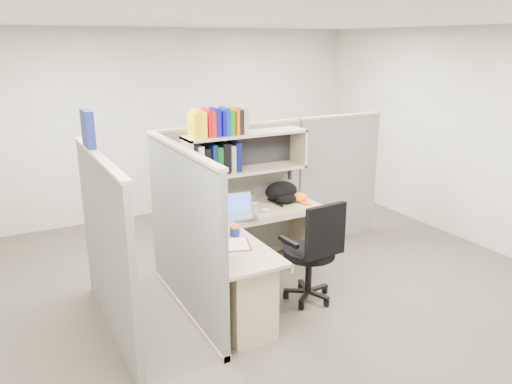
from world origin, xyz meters
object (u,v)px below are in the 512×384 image
desk (246,272)px  snack_canister (235,231)px  task_chair (312,267)px  backpack (284,192)px  laptop (240,206)px

desk → snack_canister: 0.40m
desk → task_chair: size_ratio=1.63×
backpack → task_chair: 1.12m
backpack → task_chair: bearing=-91.3°
desk → task_chair: (0.67, -0.10, -0.06)m
backpack → snack_canister: bearing=-130.9°
laptop → backpack: laptop is taller
laptop → snack_canister: 0.52m
desk → backpack: (0.94, 0.88, 0.41)m
snack_canister → backpack: bearing=35.0°
desk → snack_canister: (-0.01, 0.21, 0.34)m
desk → backpack: size_ratio=4.42×
laptop → task_chair: (0.41, -0.75, -0.47)m
backpack → snack_canister: size_ratio=3.87×
snack_canister → task_chair: 0.85m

